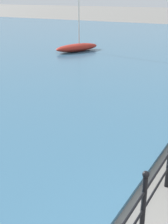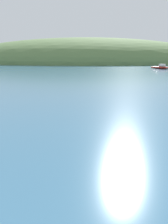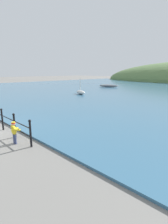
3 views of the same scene
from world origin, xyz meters
The scene contains 3 objects.
child_in_coat centered at (2.83, 1.16, 0.60)m, with size 0.41×0.40×1.00m.
boat_mid_harbor centered at (-7.17, 14.71, 0.37)m, with size 2.11×1.08×2.13m.
boat_far_left centered at (-11.60, 26.75, 0.36)m, with size 3.82×2.72×0.53m.
Camera 3 is at (10.17, -1.78, 3.14)m, focal length 28.00 mm.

